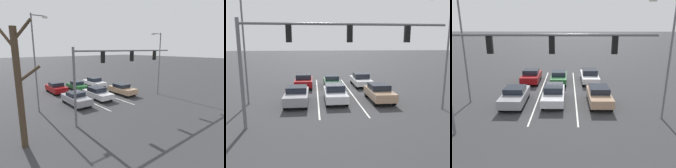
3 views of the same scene
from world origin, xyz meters
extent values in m
plane|color=#333335|center=(0.00, 0.00, 0.00)|extent=(240.00, 240.00, 0.00)
cube|color=silver|center=(-1.69, 1.84, 0.01)|extent=(0.12, 15.69, 0.01)
cube|color=silver|center=(1.69, 1.84, 0.01)|extent=(0.12, 15.69, 0.01)
cube|color=gray|center=(3.45, 5.58, 0.66)|extent=(1.85, 4.34, 0.70)
cube|color=black|center=(3.45, 5.45, 1.24)|extent=(1.63, 1.69, 0.45)
cube|color=red|center=(2.80, 3.45, 0.84)|extent=(0.24, 0.06, 0.12)
cube|color=red|center=(4.10, 3.45, 0.84)|extent=(0.24, 0.06, 0.12)
cylinder|color=black|center=(2.66, 7.18, 0.31)|extent=(0.22, 0.63, 0.63)
cylinder|color=black|center=(4.24, 7.18, 0.31)|extent=(0.22, 0.63, 0.63)
cylinder|color=black|center=(2.66, 3.97, 0.31)|extent=(0.22, 0.63, 0.63)
cylinder|color=black|center=(4.24, 3.97, 0.31)|extent=(0.22, 0.63, 0.63)
cube|color=silver|center=(0.23, 5.08, 0.63)|extent=(1.79, 4.57, 0.62)
cube|color=black|center=(0.23, 4.84, 1.21)|extent=(1.57, 2.07, 0.54)
cube|color=red|center=(-0.40, 2.83, 0.79)|extent=(0.24, 0.06, 0.12)
cube|color=red|center=(0.86, 2.83, 0.79)|extent=(0.24, 0.06, 0.12)
cylinder|color=black|center=(-0.54, 6.79, 0.32)|extent=(0.22, 0.64, 0.64)
cylinder|color=black|center=(0.99, 6.79, 0.32)|extent=(0.22, 0.64, 0.64)
cylinder|color=black|center=(-0.54, 3.36, 0.32)|extent=(0.22, 0.64, 0.64)
cylinder|color=black|center=(0.99, 3.36, 0.32)|extent=(0.22, 0.64, 0.64)
cube|color=tan|center=(-3.61, 5.43, 0.68)|extent=(1.80, 4.24, 0.67)
cube|color=black|center=(-3.61, 5.24, 1.25)|extent=(1.59, 1.97, 0.47)
cube|color=red|center=(-4.24, 3.35, 0.85)|extent=(0.24, 0.06, 0.12)
cube|color=red|center=(-2.97, 3.35, 0.85)|extent=(0.24, 0.06, 0.12)
cylinder|color=black|center=(-4.38, 6.95, 0.35)|extent=(0.22, 0.70, 0.70)
cylinder|color=black|center=(-2.83, 6.95, 0.35)|extent=(0.22, 0.70, 0.70)
cylinder|color=black|center=(-4.38, 3.91, 0.35)|extent=(0.22, 0.70, 0.70)
cylinder|color=black|center=(-2.83, 3.91, 0.35)|extent=(0.22, 0.70, 0.70)
cube|color=#1E5928|center=(0.02, -1.03, 0.61)|extent=(1.71, 4.06, 0.55)
cube|color=black|center=(0.02, -0.94, 1.13)|extent=(1.50, 1.62, 0.49)
cube|color=red|center=(-0.57, -3.02, 0.75)|extent=(0.24, 0.06, 0.12)
cube|color=red|center=(0.62, -3.02, 0.75)|extent=(0.24, 0.06, 0.12)
cylinder|color=black|center=(-0.70, 0.42, 0.33)|extent=(0.22, 0.66, 0.66)
cylinder|color=black|center=(0.74, 0.42, 0.33)|extent=(0.22, 0.66, 0.66)
cylinder|color=black|center=(-0.70, -2.47, 0.33)|extent=(0.22, 0.66, 0.66)
cylinder|color=black|center=(0.74, -2.47, 0.33)|extent=(0.22, 0.66, 0.66)
cube|color=maroon|center=(3.15, -1.18, 0.66)|extent=(1.89, 4.11, 0.70)
cube|color=black|center=(3.15, -1.13, 1.27)|extent=(1.66, 1.72, 0.52)
cube|color=red|center=(2.49, -3.19, 0.84)|extent=(0.24, 0.06, 0.12)
cube|color=red|center=(3.82, -3.19, 0.84)|extent=(0.24, 0.06, 0.12)
cylinder|color=black|center=(2.34, 0.31, 0.31)|extent=(0.22, 0.63, 0.63)
cylinder|color=black|center=(3.97, 0.31, 0.31)|extent=(0.22, 0.63, 0.63)
cylinder|color=black|center=(2.34, -2.67, 0.31)|extent=(0.22, 0.63, 0.63)
cylinder|color=black|center=(3.97, -2.67, 0.31)|extent=(0.22, 0.63, 0.63)
cube|color=silver|center=(-3.45, -1.47, 0.63)|extent=(1.85, 4.71, 0.58)
cube|color=black|center=(-3.45, -1.45, 1.22)|extent=(1.63, 2.01, 0.58)
cube|color=red|center=(-4.10, -3.79, 0.78)|extent=(0.24, 0.06, 0.12)
cube|color=red|center=(-2.80, -3.79, 0.78)|extent=(0.24, 0.06, 0.12)
cylinder|color=black|center=(-4.24, 0.29, 0.34)|extent=(0.22, 0.68, 0.68)
cylinder|color=black|center=(-2.66, 0.29, 0.34)|extent=(0.22, 0.68, 0.68)
cylinder|color=black|center=(-4.24, -3.24, 0.34)|extent=(0.22, 0.68, 0.68)
cylinder|color=black|center=(-2.66, -3.24, 0.34)|extent=(0.22, 0.68, 0.68)
cylinder|color=slate|center=(6.08, 10.69, 3.18)|extent=(0.20, 0.20, 6.35)
cylinder|color=slate|center=(0.11, 10.69, 6.04)|extent=(11.94, 0.14, 0.14)
cube|color=black|center=(-3.53, 10.69, 5.50)|extent=(0.32, 0.22, 0.95)
sphere|color=red|center=(-3.53, 10.53, 5.78)|extent=(0.20, 0.20, 0.20)
sphere|color=#4C420C|center=(-3.53, 10.53, 5.50)|extent=(0.20, 0.20, 0.20)
sphere|color=#0A3814|center=(-3.53, 10.53, 5.21)|extent=(0.20, 0.20, 0.20)
cube|color=black|center=(-0.09, 10.69, 5.50)|extent=(0.32, 0.22, 0.95)
sphere|color=red|center=(-0.09, 10.53, 5.78)|extent=(0.20, 0.20, 0.20)
sphere|color=#4C420C|center=(-0.09, 10.53, 5.50)|extent=(0.20, 0.20, 0.20)
sphere|color=#0A3814|center=(-0.09, 10.53, 5.21)|extent=(0.20, 0.20, 0.20)
cube|color=black|center=(3.36, 10.69, 5.50)|extent=(0.32, 0.22, 0.95)
sphere|color=red|center=(3.36, 10.53, 5.78)|extent=(0.20, 0.20, 0.20)
sphere|color=#4C420C|center=(3.36, 10.53, 5.50)|extent=(0.20, 0.20, 0.20)
sphere|color=#0A3814|center=(3.36, 10.53, 5.21)|extent=(0.20, 0.20, 0.20)
cylinder|color=slate|center=(7.44, 5.24, 4.70)|extent=(0.14, 0.14, 9.41)
cylinder|color=slate|center=(-7.76, 8.24, 4.14)|extent=(0.14, 0.14, 8.28)
camera|label=1|loc=(12.04, 22.89, 6.22)|focal=28.00mm
camera|label=2|loc=(2.00, 23.38, 5.01)|focal=35.00mm
camera|label=3|loc=(-0.97, 22.77, 6.81)|focal=35.00mm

